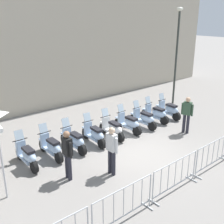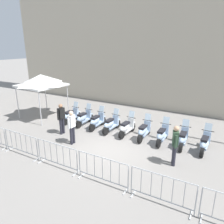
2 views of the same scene
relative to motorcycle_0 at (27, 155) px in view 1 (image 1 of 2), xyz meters
name	(u,v)px [view 1 (image 1 of 2)]	position (x,y,z in m)	size (l,w,h in m)	color
ground_plane	(144,153)	(4.11, -1.66, -0.45)	(120.00, 120.00, 0.00)	gray
motorcycle_0	(27,155)	(0.00, 0.00, 0.00)	(0.56, 1.73, 1.24)	black
motorcycle_1	(51,147)	(0.98, 0.13, 0.00)	(0.56, 1.73, 1.24)	black
motorcycle_2	(74,140)	(1.97, 0.17, 0.00)	(0.59, 1.72, 1.24)	black
motorcycle_3	(94,134)	(2.95, 0.21, 0.00)	(0.56, 1.72, 1.24)	black
motorcycle_4	(113,128)	(3.94, 0.28, 0.00)	(0.56, 1.72, 1.24)	black
motorcycle_5	(129,123)	(4.93, 0.38, 0.00)	(0.58, 1.73, 1.24)	black
motorcycle_6	(144,118)	(5.92, 0.43, 0.00)	(0.56, 1.73, 1.24)	black
motorcycle_7	(156,114)	(6.90, 0.62, 0.00)	(0.62, 1.72, 1.24)	black
motorcycle_8	(169,110)	(7.88, 0.67, 0.00)	(0.56, 1.72, 1.24)	black
barrier_segment_1	(124,205)	(1.13, -4.23, 0.07)	(2.04, 0.60, 1.07)	#B2B5B7
barrier_segment_2	(175,176)	(3.25, -4.05, 0.07)	(2.04, 0.60, 1.07)	#B2B5B7
barrier_segment_3	(213,155)	(5.38, -3.86, 0.07)	(2.04, 0.60, 1.07)	#B2B5B7
street_lamp	(177,48)	(10.02, 2.36, 2.97)	(0.36, 0.36, 5.66)	#2D332D
officer_near_row_end	(68,152)	(0.87, -1.55, 0.53)	(0.23, 0.55, 1.73)	#23232D
officer_mid_plaza	(187,113)	(7.06, -1.20, 0.53)	(0.34, 0.52, 1.73)	#23232D
officer_by_barriers	(112,148)	(2.22, -2.13, 0.53)	(0.26, 0.55, 1.73)	#23232D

